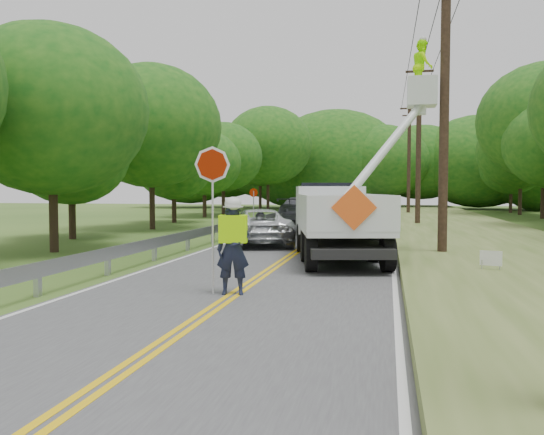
# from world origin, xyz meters

# --- Properties ---
(ground) EXTENTS (140.00, 140.00, 0.00)m
(ground) POSITION_xyz_m (0.00, 0.00, 0.00)
(ground) COLOR #33521E
(ground) RESTS_ON ground
(road) EXTENTS (7.20, 96.00, 0.03)m
(road) POSITION_xyz_m (0.00, 14.00, 0.01)
(road) COLOR #48474A
(road) RESTS_ON ground
(guardrail) EXTENTS (0.18, 48.00, 0.77)m
(guardrail) POSITION_xyz_m (-4.02, 14.91, 0.55)
(guardrail) COLOR #A5A9AD
(guardrail) RESTS_ON ground
(utility_poles) EXTENTS (1.60, 43.30, 10.00)m
(utility_poles) POSITION_xyz_m (5.00, 17.02, 5.27)
(utility_poles) COLOR black
(utility_poles) RESTS_ON ground
(tall_grass_verge) EXTENTS (7.00, 96.00, 0.30)m
(tall_grass_verge) POSITION_xyz_m (7.10, 14.00, 0.15)
(tall_grass_verge) COLOR #475F24
(tall_grass_verge) RESTS_ON ground
(treeline_left) EXTENTS (10.44, 53.69, 10.83)m
(treeline_left) POSITION_xyz_m (-9.97, 30.78, 5.73)
(treeline_left) COLOR #332319
(treeline_left) RESTS_ON ground
(treeline_horizon) EXTENTS (58.25, 14.70, 12.68)m
(treeline_horizon) POSITION_xyz_m (2.68, 55.98, 5.50)
(treeline_horizon) COLOR #144E15
(treeline_horizon) RESTS_ON ground
(flagger) EXTENTS (1.19, 0.60, 3.23)m
(flagger) POSITION_xyz_m (-0.04, 2.05, 1.16)
(flagger) COLOR #191E33
(flagger) RESTS_ON road
(bucket_truck) EXTENTS (5.02, 7.63, 7.07)m
(bucket_truck) POSITION_xyz_m (1.65, 9.47, 1.60)
(bucket_truck) COLOR black
(bucket_truck) RESTS_ON road
(suv_silver) EXTENTS (3.97, 5.84, 1.48)m
(suv_silver) POSITION_xyz_m (-1.97, 12.71, 0.76)
(suv_silver) COLOR silver
(suv_silver) RESTS_ON road
(suv_darkgrey) EXTENTS (2.99, 6.29, 1.77)m
(suv_darkgrey) POSITION_xyz_m (-2.33, 27.40, 0.91)
(suv_darkgrey) COLOR #3C3E45
(suv_darkgrey) RESTS_ON road
(stop_sign_permanent) EXTENTS (0.43, 0.31, 2.37)m
(stop_sign_permanent) POSITION_xyz_m (-3.96, 19.76, 1.56)
(stop_sign_permanent) COLOR #A5A9AD
(stop_sign_permanent) RESTS_ON ground
(yard_sign) EXTENTS (0.51, 0.20, 0.77)m
(yard_sign) POSITION_xyz_m (5.81, 5.13, 0.55)
(yard_sign) COLOR white
(yard_sign) RESTS_ON ground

